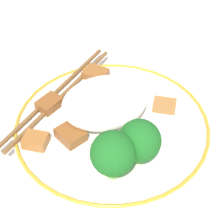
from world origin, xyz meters
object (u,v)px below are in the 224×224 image
(plate, at_px, (112,126))
(chopsticks, at_px, (59,95))
(broccoli_back_center, at_px, (142,140))
(broccoli_back_left, at_px, (113,154))

(plate, xyz_separation_m, chopsticks, (-0.04, 0.08, 0.01))
(plate, height_order, chopsticks, chopsticks)
(plate, height_order, broccoli_back_center, broccoli_back_center)
(broccoli_back_left, height_order, broccoli_back_center, broccoli_back_left)
(broccoli_back_left, xyz_separation_m, broccoli_back_center, (0.04, 0.00, -0.00))
(broccoli_back_center, bearing_deg, plate, 92.40)
(chopsticks, bearing_deg, broccoli_back_left, -87.69)
(broccoli_back_center, xyz_separation_m, chopsticks, (-0.04, 0.15, -0.03))
(plate, distance_m, chopsticks, 0.09)
(broccoli_back_left, distance_m, chopsticks, 0.16)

